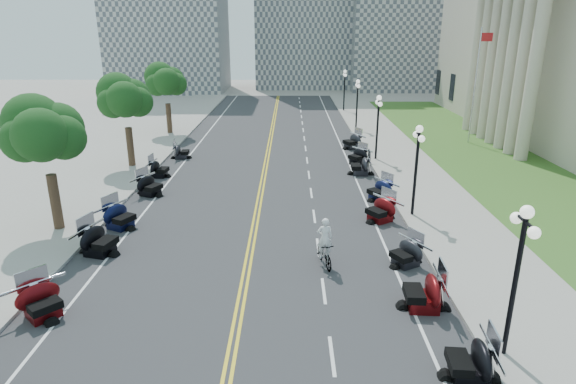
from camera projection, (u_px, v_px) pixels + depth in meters
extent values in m
plane|color=gray|center=(251.00, 247.00, 22.83)|extent=(160.00, 160.00, 0.00)
cube|color=#333335|center=(262.00, 183.00, 32.30)|extent=(16.00, 90.00, 0.01)
cube|color=yellow|center=(261.00, 183.00, 32.30)|extent=(0.12, 90.00, 0.00)
cube|color=yellow|center=(264.00, 183.00, 32.29)|extent=(0.12, 90.00, 0.00)
cube|color=white|center=(358.00, 183.00, 32.27)|extent=(0.12, 90.00, 0.00)
cube|color=white|center=(167.00, 183.00, 32.32)|extent=(0.12, 90.00, 0.00)
cube|color=white|center=(332.00, 356.00, 15.23)|extent=(0.12, 2.00, 0.00)
cube|color=white|center=(324.00, 291.00, 19.02)|extent=(0.12, 2.00, 0.00)
cube|color=white|center=(318.00, 247.00, 22.81)|extent=(0.12, 2.00, 0.00)
cube|color=white|center=(314.00, 216.00, 26.60)|extent=(0.12, 2.00, 0.00)
cube|color=white|center=(311.00, 193.00, 30.39)|extent=(0.12, 2.00, 0.00)
cube|color=white|center=(309.00, 175.00, 34.17)|extent=(0.12, 2.00, 0.00)
cube|color=white|center=(307.00, 160.00, 37.96)|extent=(0.12, 2.00, 0.00)
cube|color=white|center=(306.00, 148.00, 41.75)|extent=(0.12, 2.00, 0.00)
cube|color=white|center=(304.00, 138.00, 45.54)|extent=(0.12, 2.00, 0.00)
cube|color=white|center=(303.00, 130.00, 49.33)|extent=(0.12, 2.00, 0.00)
cube|color=white|center=(302.00, 123.00, 53.12)|extent=(0.12, 2.00, 0.00)
cube|color=white|center=(301.00, 117.00, 56.90)|extent=(0.12, 2.00, 0.00)
cube|color=white|center=(301.00, 111.00, 60.69)|extent=(0.12, 2.00, 0.00)
cube|color=white|center=(300.00, 106.00, 64.48)|extent=(0.12, 2.00, 0.00)
cube|color=white|center=(300.00, 102.00, 68.27)|extent=(0.12, 2.00, 0.00)
cube|color=white|center=(299.00, 98.00, 72.06)|extent=(0.12, 2.00, 0.00)
cube|color=#9E9991|center=(419.00, 183.00, 32.23)|extent=(5.00, 90.00, 0.15)
cube|color=#9E9991|center=(107.00, 182.00, 32.32)|extent=(5.00, 90.00, 0.15)
cube|color=#356023|center=(479.00, 154.00, 39.78)|extent=(9.00, 60.00, 0.10)
cube|color=gray|center=(167.00, 8.00, 77.45)|extent=(18.00, 14.00, 26.00)
cube|color=gray|center=(410.00, 22.00, 80.76)|extent=(20.00, 14.00, 22.00)
imported|color=#A51414|center=(324.00, 253.00, 20.91)|extent=(0.98, 1.99, 1.15)
imported|color=silver|center=(325.00, 221.00, 20.42)|extent=(0.68, 0.45, 1.88)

